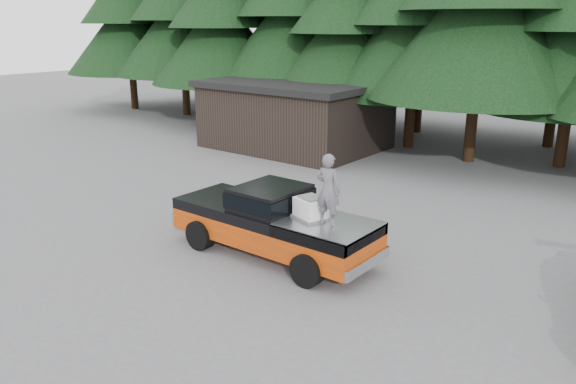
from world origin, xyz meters
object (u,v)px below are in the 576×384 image
Objects in this scene: pickup_truck at (273,232)px; man_on_bed at (328,190)px; air_compressor at (311,209)px; utility_building at (295,114)px.

pickup_truck is 3.36× the size of man_on_bed.
pickup_truck is 8.04× the size of air_compressor.
utility_building reaches higher than air_compressor.
man_on_bed is at bearing -3.60° from pickup_truck.
air_compressor is at bearing -13.08° from man_on_bed.
pickup_truck is at bearing -162.55° from air_compressor.
utility_building is at bearing 147.61° from air_compressor.
man_on_bed is at bearing -49.36° from utility_building.
air_compressor is 14.47m from utility_building.
air_compressor is 0.42× the size of man_on_bed.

